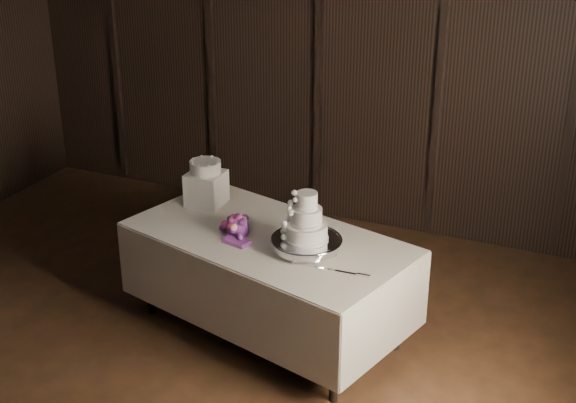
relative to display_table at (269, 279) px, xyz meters
The scene contains 8 objects.
room 1.86m from the display_table, 107.66° to the right, with size 6.08×7.08×3.08m.
display_table is the anchor object (origin of this frame).
cake_stand 0.52m from the display_table, 17.01° to the right, with size 0.48×0.48×0.09m, color silver.
wedding_cake 0.65m from the display_table, 20.63° to the right, with size 0.32×0.28×0.34m.
bouquet 0.46m from the display_table, 160.78° to the right, with size 0.29×0.39×0.19m, color #CD4371, non-canonical shape.
box_pedestal 0.88m from the display_table, 154.28° to the left, with size 0.26×0.26×0.25m, color white.
small_cake 0.98m from the display_table, 154.28° to the left, with size 0.23×0.23×0.09m, color white.
cake_knife 0.76m from the display_table, 25.29° to the right, with size 0.37×0.02×0.01m, color silver.
Camera 1 is at (2.62, -3.07, 3.22)m, focal length 50.00 mm.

